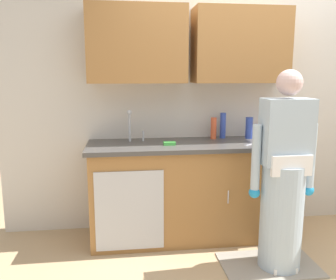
{
  "coord_description": "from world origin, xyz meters",
  "views": [
    {
      "loc": [
        -1.19,
        -2.57,
        1.59
      ],
      "look_at": [
        -0.79,
        0.55,
        1.0
      ],
      "focal_mm": 38.09,
      "sensor_mm": 36.0,
      "label": 1
    }
  ],
  "objects_px": {
    "person_at_sink": "(283,187)",
    "knife_on_counter": "(253,144)",
    "bottle_cleaner_spray": "(249,128)",
    "bottle_soap": "(223,125)",
    "cup_by_sink": "(271,137)",
    "bottle_dish_liquid": "(273,130)",
    "sponge": "(169,143)",
    "sink": "(134,146)",
    "bottle_water_short": "(214,128)"
  },
  "relations": [
    {
      "from": "cup_by_sink",
      "to": "knife_on_counter",
      "type": "distance_m",
      "value": 0.24
    },
    {
      "from": "bottle_cleaner_spray",
      "to": "bottle_water_short",
      "type": "xyz_separation_m",
      "value": [
        -0.36,
        0.02,
        0.0
      ]
    },
    {
      "from": "person_at_sink",
      "to": "knife_on_counter",
      "type": "distance_m",
      "value": 0.59
    },
    {
      "from": "person_at_sink",
      "to": "knife_on_counter",
      "type": "height_order",
      "value": "person_at_sink"
    },
    {
      "from": "bottle_soap",
      "to": "sponge",
      "type": "bearing_deg",
      "value": -153.74
    },
    {
      "from": "bottle_dish_liquid",
      "to": "cup_by_sink",
      "type": "xyz_separation_m",
      "value": [
        -0.11,
        -0.22,
        -0.04
      ]
    },
    {
      "from": "bottle_soap",
      "to": "sponge",
      "type": "height_order",
      "value": "bottle_soap"
    },
    {
      "from": "bottle_cleaner_spray",
      "to": "knife_on_counter",
      "type": "bearing_deg",
      "value": -101.77
    },
    {
      "from": "sink",
      "to": "bottle_dish_liquid",
      "type": "bearing_deg",
      "value": 6.44
    },
    {
      "from": "bottle_cleaner_spray",
      "to": "sponge",
      "type": "relative_size",
      "value": 1.96
    },
    {
      "from": "bottle_soap",
      "to": "sponge",
      "type": "relative_size",
      "value": 2.35
    },
    {
      "from": "cup_by_sink",
      "to": "bottle_soap",
      "type": "bearing_deg",
      "value": 147.37
    },
    {
      "from": "bottle_dish_liquid",
      "to": "bottle_water_short",
      "type": "height_order",
      "value": "bottle_water_short"
    },
    {
      "from": "cup_by_sink",
      "to": "sponge",
      "type": "height_order",
      "value": "cup_by_sink"
    },
    {
      "from": "person_at_sink",
      "to": "bottle_dish_liquid",
      "type": "distance_m",
      "value": 0.94
    },
    {
      "from": "bottle_cleaner_spray",
      "to": "bottle_water_short",
      "type": "bearing_deg",
      "value": 177.17
    },
    {
      "from": "sink",
      "to": "bottle_soap",
      "type": "height_order",
      "value": "sink"
    },
    {
      "from": "bottle_dish_liquid",
      "to": "sponge",
      "type": "xyz_separation_m",
      "value": [
        -1.1,
        -0.25,
        -0.07
      ]
    },
    {
      "from": "sponge",
      "to": "bottle_dish_liquid",
      "type": "bearing_deg",
      "value": 12.6
    },
    {
      "from": "sink",
      "to": "bottle_dish_liquid",
      "type": "relative_size",
      "value": 2.97
    },
    {
      "from": "person_at_sink",
      "to": "bottle_soap",
      "type": "xyz_separation_m",
      "value": [
        -0.25,
        0.88,
        0.38
      ]
    },
    {
      "from": "bottle_water_short",
      "to": "cup_by_sink",
      "type": "distance_m",
      "value": 0.57
    },
    {
      "from": "knife_on_counter",
      "to": "sponge",
      "type": "relative_size",
      "value": 2.18
    },
    {
      "from": "bottle_cleaner_spray",
      "to": "knife_on_counter",
      "type": "height_order",
      "value": "bottle_cleaner_spray"
    },
    {
      "from": "cup_by_sink",
      "to": "bottle_cleaner_spray",
      "type": "bearing_deg",
      "value": 125.97
    },
    {
      "from": "bottle_cleaner_spray",
      "to": "bottle_dish_liquid",
      "type": "relative_size",
      "value": 1.28
    },
    {
      "from": "sink",
      "to": "bottle_dish_liquid",
      "type": "xyz_separation_m",
      "value": [
        1.42,
        0.16,
        0.1
      ]
    },
    {
      "from": "sink",
      "to": "cup_by_sink",
      "type": "distance_m",
      "value": 1.32
    },
    {
      "from": "bottle_cleaner_spray",
      "to": "bottle_soap",
      "type": "height_order",
      "value": "bottle_soap"
    },
    {
      "from": "person_at_sink",
      "to": "bottle_dish_liquid",
      "type": "xyz_separation_m",
      "value": [
        0.26,
        0.84,
        0.33
      ]
    },
    {
      "from": "person_at_sink",
      "to": "bottle_cleaner_spray",
      "type": "xyz_separation_m",
      "value": [
        0.0,
        0.83,
        0.36
      ]
    },
    {
      "from": "bottle_water_short",
      "to": "cup_by_sink",
      "type": "relative_size",
      "value": 2.35
    },
    {
      "from": "bottle_soap",
      "to": "cup_by_sink",
      "type": "bearing_deg",
      "value": -32.63
    },
    {
      "from": "bottle_dish_liquid",
      "to": "bottle_soap",
      "type": "distance_m",
      "value": 0.52
    },
    {
      "from": "person_at_sink",
      "to": "sponge",
      "type": "bearing_deg",
      "value": 144.68
    },
    {
      "from": "bottle_cleaner_spray",
      "to": "knife_on_counter",
      "type": "relative_size",
      "value": 0.9
    },
    {
      "from": "sink",
      "to": "bottle_dish_liquid",
      "type": "distance_m",
      "value": 1.44
    },
    {
      "from": "bottle_water_short",
      "to": "bottle_cleaner_spray",
      "type": "bearing_deg",
      "value": -2.83
    },
    {
      "from": "bottle_cleaner_spray",
      "to": "cup_by_sink",
      "type": "height_order",
      "value": "bottle_cleaner_spray"
    },
    {
      "from": "knife_on_counter",
      "to": "sponge",
      "type": "height_order",
      "value": "sponge"
    },
    {
      "from": "person_at_sink",
      "to": "sink",
      "type": "bearing_deg",
      "value": 149.56
    },
    {
      "from": "bottle_cleaner_spray",
      "to": "sponge",
      "type": "xyz_separation_m",
      "value": [
        -0.84,
        -0.24,
        -0.09
      ]
    },
    {
      "from": "sink",
      "to": "sponge",
      "type": "distance_m",
      "value": 0.33
    },
    {
      "from": "person_at_sink",
      "to": "cup_by_sink",
      "type": "distance_m",
      "value": 0.71
    },
    {
      "from": "sponge",
      "to": "bottle_soap",
      "type": "bearing_deg",
      "value": 26.26
    },
    {
      "from": "sink",
      "to": "person_at_sink",
      "type": "xyz_separation_m",
      "value": [
        1.16,
        -0.68,
        -0.23
      ]
    },
    {
      "from": "cup_by_sink",
      "to": "sponge",
      "type": "distance_m",
      "value": 1.0
    },
    {
      "from": "sink",
      "to": "bottle_soap",
      "type": "xyz_separation_m",
      "value": [
        0.91,
        0.2,
        0.14
      ]
    },
    {
      "from": "bottle_dish_liquid",
      "to": "bottle_soap",
      "type": "xyz_separation_m",
      "value": [
        -0.52,
        0.04,
        0.05
      ]
    },
    {
      "from": "bottle_dish_liquid",
      "to": "sponge",
      "type": "distance_m",
      "value": 1.13
    }
  ]
}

